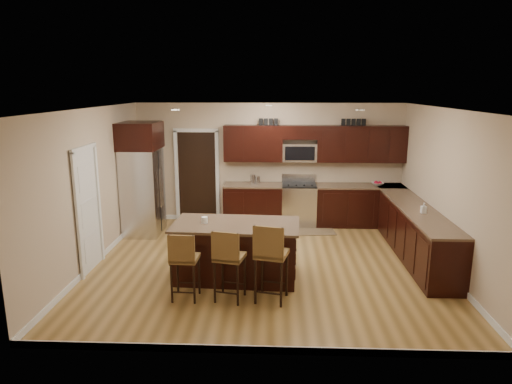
{
  "coord_description": "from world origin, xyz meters",
  "views": [
    {
      "loc": [
        0.14,
        -7.5,
        3.04
      ],
      "look_at": [
        -0.2,
        0.4,
        1.22
      ],
      "focal_mm": 32.0,
      "sensor_mm": 36.0,
      "label": 1
    }
  ],
  "objects_px": {
    "range": "(299,204)",
    "stool_left": "(184,259)",
    "stool_right": "(270,254)",
    "stool_mid": "(228,257)",
    "island": "(236,252)",
    "refrigerator": "(142,177)"
  },
  "relations": [
    {
      "from": "stool_mid",
      "to": "refrigerator",
      "type": "bearing_deg",
      "value": 137.08
    },
    {
      "from": "stool_left",
      "to": "stool_mid",
      "type": "bearing_deg",
      "value": 2.8
    },
    {
      "from": "range",
      "to": "stool_left",
      "type": "distance_m",
      "value": 4.27
    },
    {
      "from": "stool_mid",
      "to": "stool_left",
      "type": "bearing_deg",
      "value": -167.35
    },
    {
      "from": "range",
      "to": "stool_mid",
      "type": "height_order",
      "value": "range"
    },
    {
      "from": "stool_right",
      "to": "stool_mid",
      "type": "bearing_deg",
      "value": -167.07
    },
    {
      "from": "stool_mid",
      "to": "refrigerator",
      "type": "xyz_separation_m",
      "value": [
        -2.1,
        3.08,
        0.53
      ]
    },
    {
      "from": "range",
      "to": "stool_mid",
      "type": "distance_m",
      "value": 4.04
    },
    {
      "from": "stool_left",
      "to": "refrigerator",
      "type": "distance_m",
      "value": 3.46
    },
    {
      "from": "range",
      "to": "stool_left",
      "type": "height_order",
      "value": "range"
    },
    {
      "from": "stool_right",
      "to": "range",
      "type": "bearing_deg",
      "value": 94.67
    },
    {
      "from": "island",
      "to": "refrigerator",
      "type": "xyz_separation_m",
      "value": [
        -2.14,
        2.24,
        0.78
      ]
    },
    {
      "from": "range",
      "to": "stool_left",
      "type": "bearing_deg",
      "value": -115.49
    },
    {
      "from": "stool_left",
      "to": "stool_right",
      "type": "bearing_deg",
      "value": 2.63
    },
    {
      "from": "stool_left",
      "to": "refrigerator",
      "type": "relative_size",
      "value": 0.44
    },
    {
      "from": "range",
      "to": "island",
      "type": "distance_m",
      "value": 3.23
    },
    {
      "from": "island",
      "to": "refrigerator",
      "type": "height_order",
      "value": "refrigerator"
    },
    {
      "from": "stool_left",
      "to": "stool_right",
      "type": "xyz_separation_m",
      "value": [
        1.24,
        -0.01,
        0.09
      ]
    },
    {
      "from": "range",
      "to": "stool_left",
      "type": "relative_size",
      "value": 1.08
    },
    {
      "from": "stool_left",
      "to": "island",
      "type": "bearing_deg",
      "value": 53.95
    },
    {
      "from": "range",
      "to": "island",
      "type": "xyz_separation_m",
      "value": [
        -1.16,
        -3.01,
        -0.04
      ]
    },
    {
      "from": "island",
      "to": "stool_right",
      "type": "relative_size",
      "value": 1.75
    }
  ]
}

